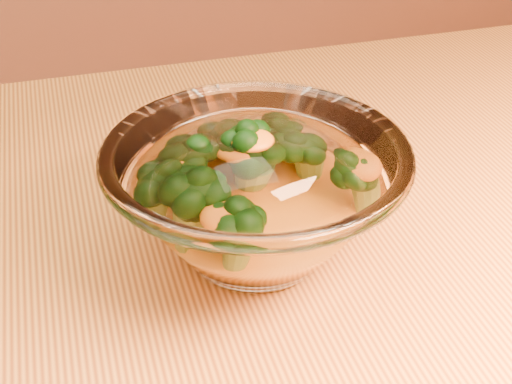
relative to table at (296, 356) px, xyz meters
The scene contains 4 objects.
table is the anchor object (origin of this frame).
glass_bowl 0.16m from the table, 139.00° to the left, with size 0.22×0.22×0.10m.
cheese_sauce 0.14m from the table, 139.00° to the left, with size 0.11×0.11×0.03m, color orange.
broccoli_heap 0.17m from the table, 135.31° to the left, with size 0.16×0.14×0.07m.
Camera 1 is at (-0.15, -0.39, 1.10)m, focal length 50.00 mm.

